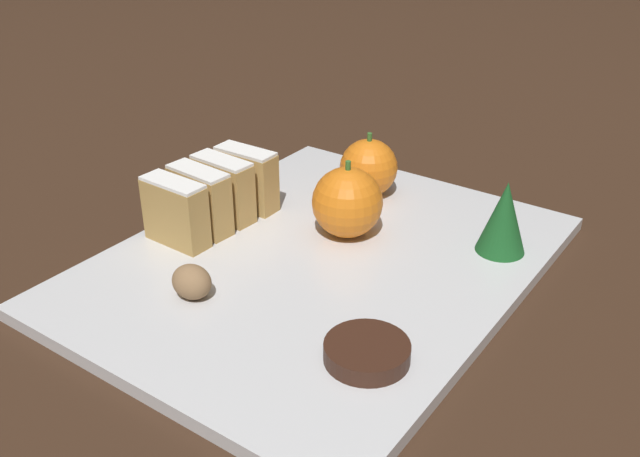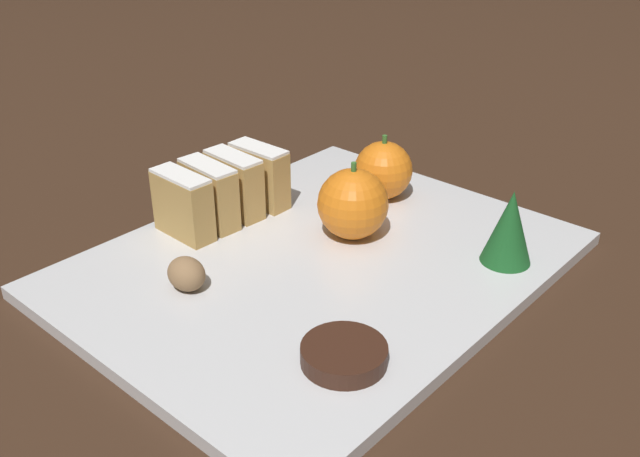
# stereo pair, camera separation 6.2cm
# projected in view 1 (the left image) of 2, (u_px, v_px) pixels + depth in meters

# --- Properties ---
(ground_plane) EXTENTS (6.00, 6.00, 0.00)m
(ground_plane) POSITION_uv_depth(u_px,v_px,m) (320.00, 270.00, 0.64)
(ground_plane) COLOR #382316
(serving_platter) EXTENTS (0.34, 0.43, 0.01)m
(serving_platter) POSITION_uv_depth(u_px,v_px,m) (320.00, 264.00, 0.64)
(serving_platter) COLOR silver
(serving_platter) RESTS_ON ground_plane
(stollen_slice_front) EXTENTS (0.06, 0.03, 0.06)m
(stollen_slice_front) POSITION_uv_depth(u_px,v_px,m) (175.00, 212.00, 0.65)
(stollen_slice_front) COLOR tan
(stollen_slice_front) RESTS_ON serving_platter
(stollen_slice_second) EXTENTS (0.07, 0.03, 0.06)m
(stollen_slice_second) POSITION_uv_depth(u_px,v_px,m) (200.00, 200.00, 0.67)
(stollen_slice_second) COLOR tan
(stollen_slice_second) RESTS_ON serving_platter
(stollen_slice_third) EXTENTS (0.06, 0.03, 0.06)m
(stollen_slice_third) POSITION_uv_depth(u_px,v_px,m) (223.00, 189.00, 0.69)
(stollen_slice_third) COLOR tan
(stollen_slice_third) RESTS_ON serving_platter
(stollen_slice_fourth) EXTENTS (0.06, 0.03, 0.06)m
(stollen_slice_fourth) POSITION_uv_depth(u_px,v_px,m) (247.00, 179.00, 0.71)
(stollen_slice_fourth) COLOR tan
(stollen_slice_fourth) RESTS_ON serving_platter
(orange_near) EXTENTS (0.06, 0.06, 0.07)m
(orange_near) POSITION_uv_depth(u_px,v_px,m) (369.00, 168.00, 0.74)
(orange_near) COLOR orange
(orange_near) RESTS_ON serving_platter
(orange_far) EXTENTS (0.07, 0.07, 0.07)m
(orange_far) POSITION_uv_depth(u_px,v_px,m) (347.00, 202.00, 0.66)
(orange_far) COLOR orange
(orange_far) RESTS_ON serving_platter
(walnut) EXTENTS (0.03, 0.03, 0.03)m
(walnut) POSITION_uv_depth(u_px,v_px,m) (192.00, 282.00, 0.57)
(walnut) COLOR #8E6B47
(walnut) RESTS_ON serving_platter
(chocolate_cookie) EXTENTS (0.06, 0.06, 0.01)m
(chocolate_cookie) POSITION_uv_depth(u_px,v_px,m) (367.00, 352.00, 0.51)
(chocolate_cookie) COLOR #381E14
(chocolate_cookie) RESTS_ON serving_platter
(evergreen_sprig) EXTENTS (0.04, 0.04, 0.07)m
(evergreen_sprig) POSITION_uv_depth(u_px,v_px,m) (504.00, 217.00, 0.63)
(evergreen_sprig) COLOR #195623
(evergreen_sprig) RESTS_ON serving_platter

